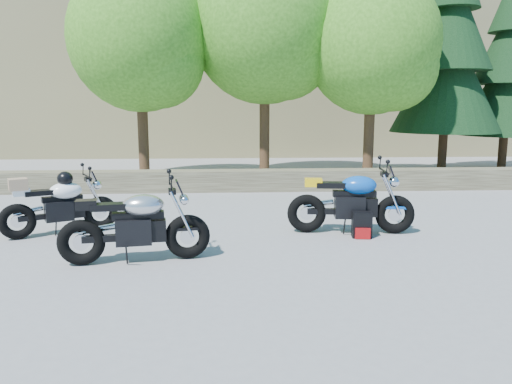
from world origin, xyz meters
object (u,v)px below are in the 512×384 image
silver_bike (136,226)px  blue_bike (352,203)px  white_bike (59,204)px  backpack (362,225)px

silver_bike → blue_bike: bearing=13.4°
white_bike → blue_bike: size_ratio=0.82×
backpack → blue_bike: bearing=114.9°
white_bike → blue_bike: blue_bike is taller
blue_bike → backpack: 0.43m
white_bike → backpack: white_bike is taller
silver_bike → blue_bike: 3.46m
backpack → white_bike: bearing=-179.5°
silver_bike → white_bike: bearing=125.2°
silver_bike → white_bike: (-1.49, 1.51, 0.01)m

